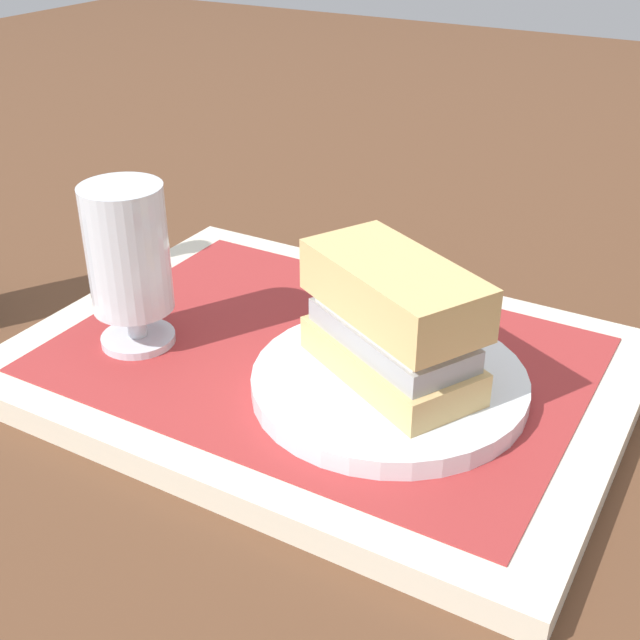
# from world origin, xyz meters

# --- Properties ---
(ground_plane) EXTENTS (3.00, 3.00, 0.00)m
(ground_plane) POSITION_xyz_m (0.00, 0.00, 0.00)
(ground_plane) COLOR brown
(tray) EXTENTS (0.44, 0.32, 0.02)m
(tray) POSITION_xyz_m (0.00, 0.00, 0.01)
(tray) COLOR beige
(tray) RESTS_ON ground_plane
(placemat) EXTENTS (0.38, 0.27, 0.00)m
(placemat) POSITION_xyz_m (0.00, 0.00, 0.02)
(placemat) COLOR #9E2D2D
(placemat) RESTS_ON tray
(plate) EXTENTS (0.19, 0.19, 0.01)m
(plate) POSITION_xyz_m (-0.07, 0.02, 0.03)
(plate) COLOR white
(plate) RESTS_ON placemat
(sandwich) EXTENTS (0.14, 0.12, 0.08)m
(sandwich) POSITION_xyz_m (-0.06, 0.02, 0.08)
(sandwich) COLOR tan
(sandwich) RESTS_ON plate
(beer_glass) EXTENTS (0.06, 0.06, 0.12)m
(beer_glass) POSITION_xyz_m (0.13, 0.05, 0.09)
(beer_glass) COLOR silver
(beer_glass) RESTS_ON placemat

